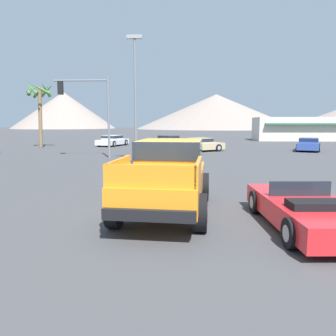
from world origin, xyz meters
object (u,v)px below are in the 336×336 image
(traffic_light_main, at_px, (87,102))
(orange_pickup_truck, at_px, (168,171))
(red_convertible_car, at_px, (307,211))
(street_lamp_post, at_px, (135,88))
(parked_car_tan, at_px, (200,145))
(parked_car_white, at_px, (113,140))
(palm_tree_tall, at_px, (39,99))
(parked_car_dark, at_px, (169,141))
(parked_car_blue, at_px, (309,144))

(traffic_light_main, bearing_deg, orange_pickup_truck, 114.99)
(red_convertible_car, xyz_separation_m, street_lamp_post, (-5.83, 11.84, 4.08))
(orange_pickup_truck, height_order, traffic_light_main, traffic_light_main)
(orange_pickup_truck, relative_size, parked_car_tan, 1.22)
(red_convertible_car, relative_size, parked_car_white, 0.91)
(parked_car_white, bearing_deg, red_convertible_car, -51.97)
(street_lamp_post, bearing_deg, palm_tree_tall, 132.04)
(red_convertible_car, distance_m, parked_car_tan, 20.95)
(street_lamp_post, distance_m, palm_tree_tall, 17.11)
(parked_car_dark, bearing_deg, red_convertible_car, 54.13)
(orange_pickup_truck, height_order, palm_tree_tall, palm_tree_tall)
(parked_car_dark, bearing_deg, traffic_light_main, 22.79)
(parked_car_tan, bearing_deg, palm_tree_tall, -138.59)
(orange_pickup_truck, height_order, parked_car_blue, orange_pickup_truck)
(parked_car_tan, relative_size, traffic_light_main, 0.78)
(red_convertible_car, distance_m, traffic_light_main, 18.39)
(parked_car_blue, bearing_deg, parked_car_white, -173.64)
(red_convertible_car, xyz_separation_m, parked_car_blue, (8.09, 22.03, 0.17))
(parked_car_blue, xyz_separation_m, parked_car_dark, (-12.72, 5.82, -0.03))
(orange_pickup_truck, bearing_deg, street_lamp_post, 108.19)
(parked_car_dark, height_order, street_lamp_post, street_lamp_post)
(parked_car_tan, bearing_deg, orange_pickup_truck, -40.87)
(parked_car_white, height_order, parked_car_tan, parked_car_tan)
(red_convertible_car, relative_size, parked_car_dark, 1.00)
(parked_car_blue, xyz_separation_m, traffic_light_main, (-17.80, -6.81, 3.34))
(palm_tree_tall, bearing_deg, parked_car_blue, -5.68)
(parked_car_blue, distance_m, palm_tree_tall, 25.86)
(traffic_light_main, distance_m, palm_tree_tall, 12.06)
(red_convertible_car, height_order, parked_car_blue, parked_car_blue)
(traffic_light_main, height_order, street_lamp_post, street_lamp_post)
(parked_car_blue, distance_m, parked_car_dark, 13.99)
(orange_pickup_truck, distance_m, parked_car_blue, 23.42)
(parked_car_dark, distance_m, street_lamp_post, 16.53)
(parked_car_white, height_order, traffic_light_main, traffic_light_main)
(parked_car_blue, bearing_deg, parked_car_dark, 177.36)
(red_convertible_car, bearing_deg, orange_pickup_truck, 150.94)
(red_convertible_car, distance_m, street_lamp_post, 13.82)
(red_convertible_car, bearing_deg, parked_car_dark, 95.89)
(palm_tree_tall, bearing_deg, orange_pickup_truck, -58.76)
(parked_car_dark, bearing_deg, parked_car_tan, 68.54)
(street_lamp_post, bearing_deg, traffic_light_main, 139.05)
(parked_car_white, bearing_deg, parked_car_blue, 1.05)
(parked_car_white, bearing_deg, parked_car_dark, 22.19)
(orange_pickup_truck, bearing_deg, parked_car_tan, 89.30)
(orange_pickup_truck, bearing_deg, red_convertible_car, -20.82)
(parked_car_blue, bearing_deg, palm_tree_tall, -163.74)
(parked_car_dark, bearing_deg, street_lamp_post, 40.40)
(parked_car_dark, distance_m, palm_tree_tall, 13.76)
(parked_car_dark, height_order, palm_tree_tall, palm_tree_tall)
(parked_car_tan, relative_size, palm_tree_tall, 0.68)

